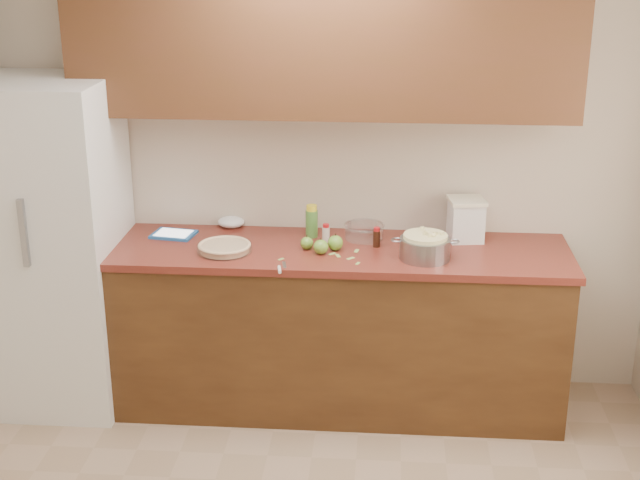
# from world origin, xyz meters

# --- Properties ---
(room_shell) EXTENTS (3.60, 3.60, 3.60)m
(room_shell) POSITION_xyz_m (0.00, 0.00, 1.30)
(room_shell) COLOR #A18368
(room_shell) RESTS_ON ground
(counter_run) EXTENTS (2.64, 0.68, 0.92)m
(counter_run) POSITION_xyz_m (0.00, 1.48, 0.46)
(counter_run) COLOR #523217
(counter_run) RESTS_ON ground
(upper_cabinets) EXTENTS (2.60, 0.34, 0.70)m
(upper_cabinets) POSITION_xyz_m (0.00, 1.63, 1.95)
(upper_cabinets) COLOR #4F2A18
(upper_cabinets) RESTS_ON room_shell
(fridge) EXTENTS (0.70, 0.70, 1.80)m
(fridge) POSITION_xyz_m (-1.44, 1.44, 0.90)
(fridge) COLOR silver
(fridge) RESTS_ON ground
(pie) EXTENTS (0.29, 0.29, 0.05)m
(pie) POSITION_xyz_m (-0.50, 1.37, 0.94)
(pie) COLOR silver
(pie) RESTS_ON counter_run
(colander) EXTENTS (0.35, 0.26, 0.13)m
(colander) POSITION_xyz_m (0.55, 1.35, 0.98)
(colander) COLOR gray
(colander) RESTS_ON counter_run
(flour_canister) EXTENTS (0.21, 0.21, 0.23)m
(flour_canister) POSITION_xyz_m (0.77, 1.66, 1.04)
(flour_canister) COLOR silver
(flour_canister) RESTS_ON counter_run
(tablet) EXTENTS (0.25, 0.21, 0.02)m
(tablet) POSITION_xyz_m (-0.82, 1.60, 0.93)
(tablet) COLOR #225FA7
(tablet) RESTS_ON counter_run
(paring_knife) EXTENTS (0.04, 0.17, 0.02)m
(paring_knife) POSITION_xyz_m (-0.17, 1.13, 0.93)
(paring_knife) COLOR gray
(paring_knife) RESTS_ON counter_run
(lemon_bottle) EXTENTS (0.07, 0.07, 0.18)m
(lemon_bottle) POSITION_xyz_m (-0.06, 1.65, 1.01)
(lemon_bottle) COLOR #4C8C38
(lemon_bottle) RESTS_ON counter_run
(cinnamon_shaker) EXTENTS (0.04, 0.04, 0.10)m
(cinnamon_shaker) POSITION_xyz_m (0.02, 1.57, 0.97)
(cinnamon_shaker) COLOR beige
(cinnamon_shaker) RESTS_ON counter_run
(vanilla_bottle) EXTENTS (0.04, 0.04, 0.11)m
(vanilla_bottle) POSITION_xyz_m (0.30, 1.51, 0.97)
(vanilla_bottle) COLOR black
(vanilla_bottle) RESTS_ON counter_run
(mixing_bowl) EXTENTS (0.22, 0.22, 0.08)m
(mixing_bowl) POSITION_xyz_m (0.23, 1.64, 0.96)
(mixing_bowl) COLOR silver
(mixing_bowl) RESTS_ON counter_run
(paper_towel) EXTENTS (0.17, 0.15, 0.06)m
(paper_towel) POSITION_xyz_m (-0.53, 1.77, 0.95)
(paper_towel) COLOR white
(paper_towel) RESTS_ON counter_run
(apple_left) EXTENTS (0.07, 0.07, 0.08)m
(apple_left) POSITION_xyz_m (-0.07, 1.44, 0.95)
(apple_left) COLOR olive
(apple_left) RESTS_ON counter_run
(apple_center) EXTENTS (0.08, 0.08, 0.09)m
(apple_center) POSITION_xyz_m (0.08, 1.44, 0.96)
(apple_center) COLOR olive
(apple_center) RESTS_ON counter_run
(apple_front) EXTENTS (0.08, 0.08, 0.09)m
(apple_front) POSITION_xyz_m (0.01, 1.38, 0.96)
(apple_front) COLOR olive
(apple_front) RESTS_ON counter_run
(peel_a) EXTENTS (0.03, 0.05, 0.00)m
(peel_a) POSITION_xyz_m (0.19, 1.43, 0.92)
(peel_a) COLOR #9DC760
(peel_a) RESTS_ON counter_run
(peel_b) EXTENTS (0.04, 0.04, 0.00)m
(peel_b) POSITION_xyz_m (0.07, 1.38, 0.92)
(peel_b) COLOR #9DC760
(peel_b) RESTS_ON counter_run
(peel_c) EXTENTS (0.04, 0.04, 0.00)m
(peel_c) POSITION_xyz_m (0.17, 1.32, 0.92)
(peel_c) COLOR #9DC760
(peel_c) RESTS_ON counter_run
(peel_d) EXTENTS (0.03, 0.05, 0.00)m
(peel_d) POSITION_xyz_m (0.10, 1.35, 0.92)
(peel_d) COLOR #9DC760
(peel_d) RESTS_ON counter_run
(peel_e) EXTENTS (0.03, 0.04, 0.00)m
(peel_e) POSITION_xyz_m (-0.19, 1.28, 0.92)
(peel_e) COLOR #9DC760
(peel_e) RESTS_ON counter_run
(peel_f) EXTENTS (0.03, 0.04, 0.00)m
(peel_f) POSITION_xyz_m (0.21, 1.25, 0.92)
(peel_f) COLOR #9DC760
(peel_f) RESTS_ON counter_run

